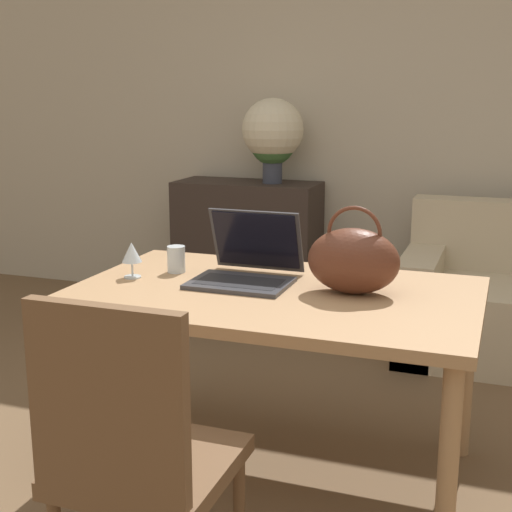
# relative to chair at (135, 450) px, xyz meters

# --- Properties ---
(wall_back) EXTENTS (10.00, 0.06, 2.70)m
(wall_back) POSITION_rel_chair_xyz_m (0.04, 3.06, 0.84)
(wall_back) COLOR #BCB29E
(wall_back) RESTS_ON ground_plane
(dining_table) EXTENTS (1.44, 0.91, 0.72)m
(dining_table) POSITION_rel_chair_xyz_m (0.09, 0.87, 0.13)
(dining_table) COLOR #A87F56
(dining_table) RESTS_ON ground_plane
(chair) EXTENTS (0.44, 0.44, 0.94)m
(chair) POSITION_rel_chair_xyz_m (0.00, 0.00, 0.00)
(chair) COLOR brown
(chair) RESTS_ON ground_plane
(sideboard) EXTENTS (0.92, 0.40, 0.86)m
(sideboard) POSITION_rel_chair_xyz_m (-0.73, 2.79, -0.08)
(sideboard) COLOR #332823
(sideboard) RESTS_ON ground_plane
(laptop) EXTENTS (0.36, 0.36, 0.26)m
(laptop) POSITION_rel_chair_xyz_m (-0.05, 0.97, 0.28)
(laptop) COLOR #38383D
(laptop) RESTS_ON dining_table
(drinking_glass) EXTENTS (0.07, 0.07, 0.10)m
(drinking_glass) POSITION_rel_chair_xyz_m (-0.36, 0.99, 0.26)
(drinking_glass) COLOR silver
(drinking_glass) RESTS_ON dining_table
(wine_glass) EXTENTS (0.08, 0.08, 0.14)m
(wine_glass) POSITION_rel_chair_xyz_m (-0.48, 0.85, 0.30)
(wine_glass) COLOR silver
(wine_glass) RESTS_ON dining_table
(handbag) EXTENTS (0.33, 0.20, 0.31)m
(handbag) POSITION_rel_chair_xyz_m (0.36, 0.92, 0.33)
(handbag) COLOR #592D1E
(handbag) RESTS_ON dining_table
(flower_vase) EXTENTS (0.38, 0.38, 0.53)m
(flower_vase) POSITION_rel_chair_xyz_m (-0.56, 2.79, 0.65)
(flower_vase) COLOR #333847
(flower_vase) RESTS_ON sideboard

